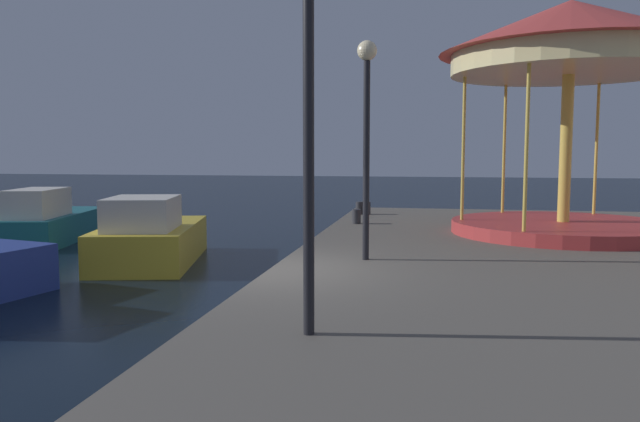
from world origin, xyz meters
TOP-DOWN VIEW (x-y plane):
  - ground_plane at (0.00, 0.00)m, footprint 120.00×120.00m
  - motorboat_yellow at (-4.22, 4.14)m, footprint 3.10×4.77m
  - motorboat_teal at (-8.94, 7.00)m, footprint 2.74×5.22m
  - carousel at (5.81, 5.58)m, footprint 6.08×6.08m
  - lamp_post_mid_promenade at (1.41, -3.54)m, footprint 0.36×0.36m
  - lamp_post_far_end at (1.51, 1.18)m, footprint 0.36×0.36m
  - bollard_south at (0.64, 9.37)m, footprint 0.24×0.24m
  - bollard_center at (0.64, 6.79)m, footprint 0.24×0.24m
  - bollard_north at (0.41, 9.35)m, footprint 0.24×0.24m

SIDE VIEW (x-z plane):
  - ground_plane at x=0.00m, z-range 0.00..0.00m
  - motorboat_teal at x=-8.94m, z-range -0.22..1.48m
  - motorboat_yellow at x=-4.22m, z-range -0.21..1.51m
  - bollard_south at x=0.64m, z-range 0.80..1.20m
  - bollard_center at x=0.64m, z-range 0.80..1.20m
  - bollard_north at x=0.41m, z-range 0.80..1.20m
  - lamp_post_far_end at x=1.51m, z-range 1.56..5.52m
  - lamp_post_mid_promenade at x=1.41m, z-range 1.56..5.56m
  - carousel at x=5.81m, z-range 2.17..7.69m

